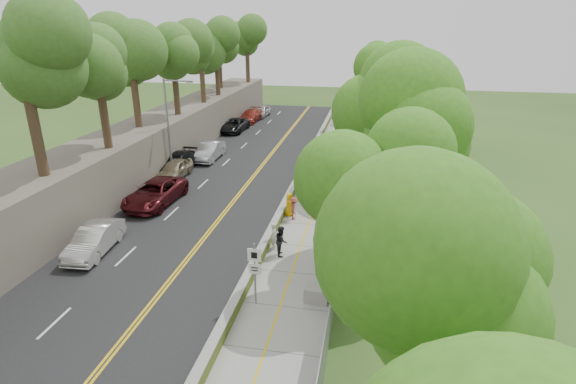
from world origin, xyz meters
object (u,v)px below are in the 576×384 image
at_px(painter_0, 289,204).
at_px(person_far, 338,148).
at_px(streetlight, 170,121).
at_px(construction_barrel, 352,160).
at_px(car_2, 155,193).
at_px(signpost, 255,268).
at_px(car_1, 94,240).
at_px(concrete_block, 317,294).

relative_size(painter_0, person_far, 1.04).
relative_size(streetlight, construction_barrel, 8.46).
xyz_separation_m(streetlight, construction_barrel, (14.76, 5.40, -4.12)).
distance_m(construction_barrel, painter_0, 12.76).
distance_m(construction_barrel, person_far, 3.06).
bearing_deg(car_2, signpost, -43.45).
xyz_separation_m(construction_barrel, car_2, (-13.30, -11.95, 0.34)).
xyz_separation_m(streetlight, person_far, (13.26, 8.05, -3.82)).
relative_size(signpost, construction_barrel, 3.28).
distance_m(signpost, painter_0, 10.23).
distance_m(construction_barrel, car_1, 23.47).
height_order(streetlight, painter_0, streetlight).
distance_m(signpost, concrete_block, 3.25).
xyz_separation_m(concrete_block, painter_0, (-3.04, 9.39, 0.44)).
relative_size(signpost, car_1, 0.67).
xyz_separation_m(construction_barrel, painter_0, (-3.55, -12.25, 0.33)).
height_order(painter_0, person_far, painter_0).
bearing_deg(signpost, person_far, 86.01).
relative_size(construction_barrel, concrete_block, 0.86).
bearing_deg(construction_barrel, painter_0, -106.16).
bearing_deg(streetlight, painter_0, -31.42).
bearing_deg(construction_barrel, car_2, -138.06).
bearing_deg(signpost, car_1, 162.79).
relative_size(streetlight, car_2, 1.35).
height_order(construction_barrel, concrete_block, construction_barrel).
distance_m(streetlight, signpost, 20.72).
distance_m(car_2, painter_0, 9.75).
bearing_deg(car_2, person_far, 53.75).
relative_size(car_2, person_far, 3.83).
height_order(concrete_block, car_1, car_1).
bearing_deg(person_far, car_2, 32.04).
bearing_deg(concrete_block, car_1, 169.61).
distance_m(car_1, painter_0, 12.09).
xyz_separation_m(streetlight, painter_0, (11.21, -6.85, -3.79)).
distance_m(construction_barrel, concrete_block, 21.64).
height_order(car_1, person_far, person_far).
bearing_deg(car_2, construction_barrel, 44.65).
xyz_separation_m(concrete_block, car_1, (-12.88, 2.36, 0.39)).
distance_m(construction_barrel, car_2, 17.88).
bearing_deg(concrete_block, construction_barrel, 88.66).
bearing_deg(construction_barrel, signpost, -98.25).
distance_m(streetlight, car_1, 14.46).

